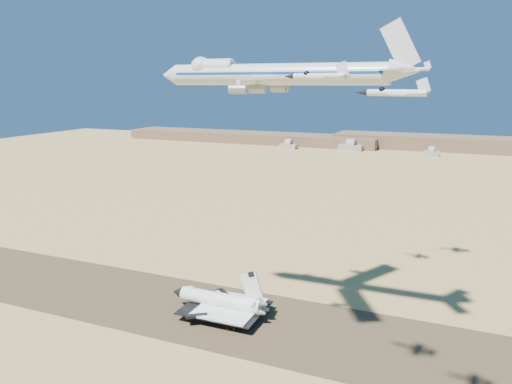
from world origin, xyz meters
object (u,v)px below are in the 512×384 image
at_px(crew_a, 234,329).
at_px(chase_jet_d, 412,69).
at_px(crew_c, 235,326).
at_px(chase_jet_a, 318,76).
at_px(chase_jet_c, 364,80).
at_px(shuttle, 220,302).
at_px(crew_b, 227,329).
at_px(chase_jet_b, 395,93).
at_px(carrier_747, 268,74).

xyz_separation_m(crew_a, chase_jet_d, (47.03, 73.15, 90.95)).
bearing_deg(crew_a, chase_jet_d, -49.62).
height_order(crew_c, chase_jet_a, chase_jet_a).
xyz_separation_m(crew_a, chase_jet_c, (30.73, 58.06, 86.53)).
xyz_separation_m(shuttle, crew_b, (8.10, -10.39, -4.42)).
bearing_deg(chase_jet_d, chase_jet_b, -90.57).
distance_m(crew_c, chase_jet_a, 103.56).
distance_m(shuttle, crew_a, 15.16).
distance_m(crew_a, chase_jet_a, 102.59).
bearing_deg(chase_jet_c, crew_b, -110.88).
height_order(crew_b, chase_jet_d, chase_jet_d).
bearing_deg(chase_jet_d, crew_b, -129.46).
height_order(chase_jet_c, chase_jet_d, chase_jet_d).
bearing_deg(chase_jet_a, crew_a, 144.73).
bearing_deg(chase_jet_a, crew_c, 143.58).
bearing_deg(chase_jet_d, chase_jet_a, -99.47).
height_order(chase_jet_a, chase_jet_b, chase_jet_a).
relative_size(crew_a, crew_b, 1.06).
bearing_deg(crew_c, chase_jet_b, -160.01).
bearing_deg(shuttle, chase_jet_c, 49.02).
bearing_deg(carrier_747, crew_c, -160.27).
relative_size(carrier_747, chase_jet_c, 6.22).
bearing_deg(crew_a, crew_b, 82.46).
bearing_deg(crew_b, chase_jet_a, -133.49).
relative_size(crew_c, chase_jet_c, 0.14).
bearing_deg(crew_c, shuttle, 22.17).
relative_size(carrier_747, chase_jet_b, 6.08).
distance_m(shuttle, chase_jet_a, 107.57).
distance_m(crew_a, chase_jet_b, 112.19).
relative_size(chase_jet_b, chase_jet_d, 0.84).
bearing_deg(chase_jet_b, carrier_747, 136.56).
bearing_deg(carrier_747, crew_b, -152.90).
xyz_separation_m(chase_jet_a, chase_jet_b, (18.09, -10.16, -3.25)).
distance_m(carrier_747, chase_jet_d, 76.53).
height_order(chase_jet_b, chase_jet_d, chase_jet_d).
bearing_deg(crew_b, chase_jet_c, -31.56).
xyz_separation_m(crew_a, crew_b, (-2.42, -0.40, -0.05)).
relative_size(shuttle, chase_jet_a, 2.57).
distance_m(carrier_747, crew_c, 88.80).
distance_m(chase_jet_a, chase_jet_b, 20.99).
bearing_deg(crew_a, chase_jet_b, -146.46).
relative_size(crew_c, chase_jet_b, 0.14).
bearing_deg(crew_a, shuttle, 29.61).
height_order(chase_jet_b, chase_jet_c, chase_jet_c).
xyz_separation_m(crew_c, chase_jet_d, (47.70, 70.95, 90.83)).
bearing_deg(carrier_747, chase_jet_c, 67.31).
distance_m(crew_b, chase_jet_c, 109.60).
bearing_deg(chase_jet_b, chase_jet_c, 109.34).
height_order(carrier_747, chase_jet_b, carrier_747).
bearing_deg(chase_jet_a, chase_jet_d, 94.29).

